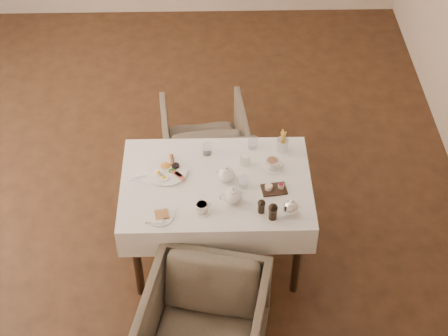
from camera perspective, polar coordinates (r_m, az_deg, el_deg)
table at (r=4.68m, az=-0.66°, el=-2.16°), size 1.28×0.88×0.75m
armchair_near at (r=4.38m, az=-1.60°, el=-12.98°), size 0.87×0.88×0.68m
armchair_far at (r=5.56m, az=-1.65°, el=2.23°), size 0.73×0.74×0.62m
breakfast_plate at (r=4.67m, az=-4.73°, el=-0.18°), size 0.29×0.29×0.04m
side_plate at (r=4.39m, az=-5.41°, el=-4.06°), size 0.18×0.17×0.02m
teapot_centre at (r=4.56m, az=0.22°, el=-0.47°), size 0.18×0.16×0.12m
teapot_front at (r=4.42m, az=0.71°, el=-2.24°), size 0.19×0.16×0.13m
creamer at (r=4.69m, az=1.76°, el=0.73°), size 0.08×0.08×0.08m
teacup_near at (r=4.39m, az=-1.86°, el=-3.31°), size 0.13×0.13×0.06m
teacup_far at (r=4.68m, az=4.04°, el=0.32°), size 0.14×0.14×0.07m
glass_left at (r=4.77m, az=-1.42°, el=1.62°), size 0.08×0.08×0.09m
glass_mid at (r=4.54m, az=1.64°, el=-1.14°), size 0.07×0.07×0.09m
glass_right at (r=4.81m, az=2.41°, el=2.12°), size 0.08×0.08×0.09m
condiment_board at (r=4.54m, az=4.16°, el=-1.71°), size 0.18×0.13×0.04m
pepper_mill_left at (r=4.38m, az=3.13°, el=-3.17°), size 0.07×0.07×0.10m
pepper_mill_right at (r=4.34m, az=4.09°, el=-3.62°), size 0.08×0.08×0.13m
silver_pot at (r=4.37m, az=5.57°, el=-3.24°), size 0.13×0.11×0.13m
fries_cup at (r=4.79m, az=4.90°, el=2.17°), size 0.08×0.08×0.17m
cutlery_fork at (r=4.66m, az=-6.70°, el=-0.70°), size 0.19×0.06×0.00m
cutlery_knife at (r=4.62m, az=-6.88°, el=-1.19°), size 0.18×0.06×0.00m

